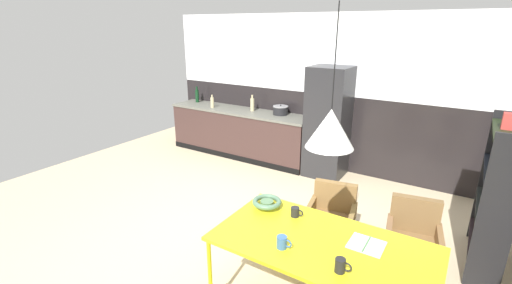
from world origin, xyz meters
name	(u,v)px	position (x,y,z in m)	size (l,w,h in m)	color
ground_plane	(228,243)	(0.00, 0.00, 0.00)	(8.14, 8.14, 0.00)	#C3AE8A
back_wall_splashback_dark	(324,130)	(0.00, 2.85, 0.65)	(6.26, 0.12, 1.30)	black
back_wall_panel_upper	(329,54)	(0.00, 2.85, 1.95)	(6.26, 0.12, 1.30)	silver
kitchen_counter	(240,133)	(-1.56, 2.49, 0.45)	(2.88, 0.63, 0.89)	#3A2724
refrigerator_column	(328,123)	(0.20, 2.49, 0.90)	(0.62, 0.60, 1.81)	#232326
dining_table	(323,247)	(1.31, -0.44, 0.71)	(1.76, 0.93, 0.75)	gold
armchair_far_side	(332,210)	(1.05, 0.50, 0.51)	(0.56, 0.55, 0.79)	brown
armchair_head_of_table	(413,231)	(1.86, 0.52, 0.52)	(0.55, 0.54, 0.82)	brown
fruit_bowl	(267,202)	(0.64, -0.19, 0.80)	(0.28, 0.28, 0.08)	#4C704C
open_book	(366,245)	(1.62, -0.29, 0.75)	(0.27, 0.24, 0.02)	white
mug_dark_espresso	(282,242)	(1.07, -0.68, 0.80)	(0.13, 0.08, 0.10)	#335B93
mug_wide_latte	(341,266)	(1.55, -0.71, 0.80)	(0.12, 0.08, 0.11)	black
mug_short_terracotta	(295,212)	(0.94, -0.19, 0.79)	(0.12, 0.08, 0.09)	black
cooking_pot	(281,110)	(-0.73, 2.59, 0.97)	(0.27, 0.27, 0.18)	black
bottle_vinegar_dark	(212,102)	(-2.11, 2.37, 1.00)	(0.07, 0.07, 0.25)	tan
bottle_wine_green	(197,96)	(-2.69, 2.60, 1.03)	(0.07, 0.07, 0.32)	#0F3319
bottle_oil_tall	(252,104)	(-1.31, 2.55, 1.02)	(0.07, 0.07, 0.30)	tan
open_shelf_unit	(498,189)	(2.49, 1.18, 0.86)	(0.30, 0.99, 1.62)	black
pendant_lamp_over_table_near	(330,128)	(1.31, -0.46, 1.71)	(0.35, 0.35, 0.99)	black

